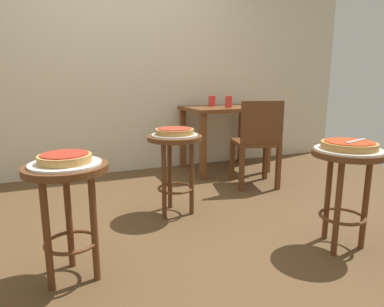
{
  "coord_description": "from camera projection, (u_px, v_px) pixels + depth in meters",
  "views": [
    {
      "loc": [
        -0.74,
        -2.25,
        1.04
      ],
      "look_at": [
        0.11,
        -0.21,
        0.56
      ],
      "focal_mm": 32.02,
      "sensor_mm": 36.0,
      "label": 1
    }
  ],
  "objects": [
    {
      "name": "serving_plate_leftside",
      "position": [
        175.0,
        135.0,
        2.59
      ],
      "size": [
        0.35,
        0.35,
        0.01
      ],
      "primitive_type": "cylinder",
      "color": "white",
      "rests_on": "stool_leftside"
    },
    {
      "name": "stool_leftside",
      "position": [
        175.0,
        155.0,
        2.62
      ],
      "size": [
        0.42,
        0.42,
        0.62
      ],
      "color": "#5B3319",
      "rests_on": "ground_plane"
    },
    {
      "name": "serving_plate_middle",
      "position": [
        65.0,
        164.0,
        1.7
      ],
      "size": [
        0.35,
        0.35,
        0.01
      ],
      "primitive_type": "cylinder",
      "color": "white",
      "rests_on": "stool_middle"
    },
    {
      "name": "cup_far_edge",
      "position": [
        212.0,
        101.0,
        3.93
      ],
      "size": [
        0.08,
        0.08,
        0.12
      ],
      "primitive_type": "cylinder",
      "color": "red",
      "rests_on": "dining_table"
    },
    {
      "name": "cup_near_edge",
      "position": [
        229.0,
        102.0,
        3.75
      ],
      "size": [
        0.08,
        0.08,
        0.13
      ],
      "primitive_type": "cylinder",
      "color": "red",
      "rests_on": "dining_table"
    },
    {
      "name": "pizza_server_knife",
      "position": [
        356.0,
        141.0,
        2.02
      ],
      "size": [
        0.22,
        0.09,
        0.01
      ],
      "primitive_type": "cube",
      "rotation": [
        0.0,
        0.0,
        0.29
      ],
      "color": "silver",
      "rests_on": "pizza_foreground"
    },
    {
      "name": "serving_plate_foreground",
      "position": [
        349.0,
        150.0,
        2.04
      ],
      "size": [
        0.39,
        0.39,
        0.01
      ],
      "primitive_type": "cylinder",
      "color": "white",
      "rests_on": "stool_foreground"
    },
    {
      "name": "pizza_middle",
      "position": [
        65.0,
        158.0,
        1.69
      ],
      "size": [
        0.26,
        0.26,
        0.05
      ],
      "color": "tan",
      "rests_on": "serving_plate_middle"
    },
    {
      "name": "stool_middle",
      "position": [
        68.0,
        194.0,
        1.73
      ],
      "size": [
        0.42,
        0.42,
        0.62
      ],
      "color": "#5B3319",
      "rests_on": "ground_plane"
    },
    {
      "name": "dining_table",
      "position": [
        225.0,
        118.0,
        3.91
      ],
      "size": [
        0.9,
        0.68,
        0.74
      ],
      "color": "brown",
      "rests_on": "ground_plane"
    },
    {
      "name": "stool_foreground",
      "position": [
        346.0,
        175.0,
        2.07
      ],
      "size": [
        0.42,
        0.42,
        0.62
      ],
      "color": "#5B3319",
      "rests_on": "ground_plane"
    },
    {
      "name": "pizza_leftside",
      "position": [
        175.0,
        131.0,
        2.58
      ],
      "size": [
        0.29,
        0.29,
        0.05
      ],
      "color": "#B78442",
      "rests_on": "serving_plate_leftside"
    },
    {
      "name": "back_wall",
      "position": [
        116.0,
        36.0,
        3.7
      ],
      "size": [
        6.0,
        0.1,
        3.0
      ],
      "primitive_type": "cube",
      "color": "beige",
      "rests_on": "ground_plane"
    },
    {
      "name": "wooden_chair",
      "position": [
        257.0,
        140.0,
        3.3
      ],
      "size": [
        0.49,
        0.49,
        0.85
      ],
      "color": "#5B3319",
      "rests_on": "ground_plane"
    },
    {
      "name": "ground_plane",
      "position": [
        167.0,
        223.0,
        2.53
      ],
      "size": [
        6.0,
        6.0,
        0.0
      ],
      "primitive_type": "plane",
      "color": "brown"
    },
    {
      "name": "pizza_foreground",
      "position": [
        349.0,
        145.0,
        2.03
      ],
      "size": [
        0.32,
        0.32,
        0.05
      ],
      "color": "#B78442",
      "rests_on": "serving_plate_foreground"
    }
  ]
}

